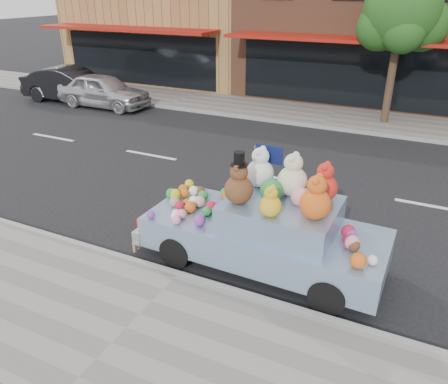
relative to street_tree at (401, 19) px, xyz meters
The scene contains 11 objects.
ground 7.79m from the street_tree, 107.20° to the right, with size 120.00×120.00×0.00m, color black.
near_sidewalk 13.70m from the street_tree, 98.83° to the right, with size 60.00×3.00×0.12m, color gray.
far_sidewalk 4.16m from the street_tree, behind, with size 60.00×3.00×0.12m, color gray.
near_kerb 12.28m from the street_tree, 99.96° to the right, with size 60.00×0.12×0.13m, color gray.
far_kerb 4.44m from the street_tree, 142.59° to the right, with size 60.00×0.12×0.13m, color gray.
storefront_left 13.19m from the street_tree, 155.73° to the left, with size 10.00×9.80×7.30m.
storefront_mid 5.79m from the street_tree, 110.50° to the left, with size 10.00×9.80×7.30m.
street_tree is the anchor object (origin of this frame).
car_silver 11.80m from the street_tree, 167.59° to the right, with size 1.64×4.09×1.39m, color silver.
car_dark 13.59m from the street_tree, behind, with size 1.57×4.52×1.49m, color black.
art_car 10.88m from the street_tree, 94.52° to the right, with size 4.52×1.85×2.27m.
Camera 1 is at (3.46, -10.36, 4.70)m, focal length 35.00 mm.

